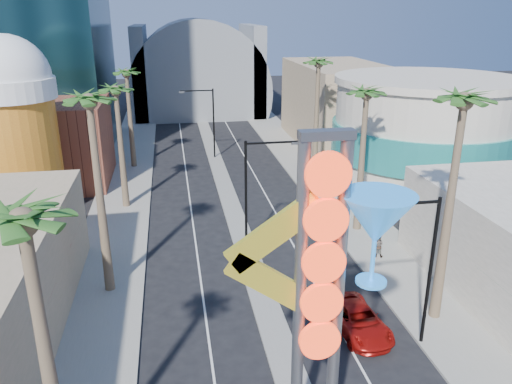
% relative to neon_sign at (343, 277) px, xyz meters
% --- Properties ---
extents(sidewalk_west, '(5.00, 100.00, 0.15)m').
position_rel_neon_sign_xyz_m(sidewalk_west, '(-10.32, 32.04, -7.23)').
color(sidewalk_west, gray).
rests_on(sidewalk_west, ground).
extents(sidewalk_east, '(5.00, 100.00, 0.15)m').
position_rel_neon_sign_xyz_m(sidewalk_east, '(8.68, 32.04, -7.23)').
color(sidewalk_east, gray).
rests_on(sidewalk_east, ground).
extents(median, '(1.60, 84.00, 0.15)m').
position_rel_neon_sign_xyz_m(median, '(-0.82, 35.04, -7.23)').
color(median, gray).
rests_on(median, ground).
extents(brick_filler_west, '(10.00, 10.00, 8.00)m').
position_rel_neon_sign_xyz_m(brick_filler_west, '(-16.82, 35.04, -3.31)').
color(brick_filler_west, brown).
rests_on(brick_filler_west, ground).
extents(filler_east, '(10.00, 20.00, 10.00)m').
position_rel_neon_sign_xyz_m(filler_east, '(15.18, 45.04, -2.31)').
color(filler_east, tan).
rests_on(filler_east, ground).
extents(beer_mug, '(7.00, 7.00, 14.50)m').
position_rel_neon_sign_xyz_m(beer_mug, '(-17.82, 27.04, 0.54)').
color(beer_mug, '#C35B1A').
rests_on(beer_mug, ground).
extents(turquoise_building, '(16.60, 16.60, 10.60)m').
position_rel_neon_sign_xyz_m(turquoise_building, '(17.18, 27.04, -2.06)').
color(turquoise_building, '#B6AE9A').
rests_on(turquoise_building, ground).
extents(canopy, '(22.00, 16.00, 22.00)m').
position_rel_neon_sign_xyz_m(canopy, '(-0.82, 69.04, -3.00)').
color(canopy, slate).
rests_on(canopy, ground).
extents(neon_sign, '(6.53, 2.60, 12.55)m').
position_rel_neon_sign_xyz_m(neon_sign, '(0.00, 0.00, 0.00)').
color(neon_sign, gray).
rests_on(neon_sign, ground).
extents(streetlight_0, '(3.79, 0.25, 8.00)m').
position_rel_neon_sign_xyz_m(streetlight_0, '(-0.27, 17.04, -2.43)').
color(streetlight_0, black).
rests_on(streetlight_0, ground).
extents(streetlight_1, '(3.79, 0.25, 8.00)m').
position_rel_neon_sign_xyz_m(streetlight_1, '(-1.36, 41.04, -2.43)').
color(streetlight_1, black).
rests_on(streetlight_1, ground).
extents(streetlight_2, '(3.45, 0.25, 8.00)m').
position_rel_neon_sign_xyz_m(streetlight_2, '(5.91, 5.04, -2.47)').
color(streetlight_2, black).
rests_on(streetlight_2, ground).
extents(palm_0, '(2.40, 2.40, 11.70)m').
position_rel_neon_sign_xyz_m(palm_0, '(-9.82, -0.96, 2.62)').
color(palm_0, brown).
rests_on(palm_0, ground).
extents(palm_1, '(2.40, 2.40, 12.70)m').
position_rel_neon_sign_xyz_m(palm_1, '(-9.82, 13.04, 3.52)').
color(palm_1, brown).
rests_on(palm_1, ground).
extents(palm_2, '(2.40, 2.40, 11.20)m').
position_rel_neon_sign_xyz_m(palm_2, '(-9.82, 27.04, 2.17)').
color(palm_2, brown).
rests_on(palm_2, ground).
extents(palm_3, '(2.40, 2.40, 11.20)m').
position_rel_neon_sign_xyz_m(palm_3, '(-9.82, 39.04, 2.17)').
color(palm_3, brown).
rests_on(palm_3, ground).
extents(palm_5, '(2.40, 2.40, 13.20)m').
position_rel_neon_sign_xyz_m(palm_5, '(8.18, 7.04, 3.96)').
color(palm_5, brown).
rests_on(palm_5, ground).
extents(palm_6, '(2.40, 2.40, 11.70)m').
position_rel_neon_sign_xyz_m(palm_6, '(8.18, 19.04, 2.62)').
color(palm_6, brown).
rests_on(palm_6, ground).
extents(palm_7, '(2.40, 2.40, 12.70)m').
position_rel_neon_sign_xyz_m(palm_7, '(8.18, 31.04, 3.52)').
color(palm_7, brown).
rests_on(palm_7, ground).
extents(red_pickup, '(2.73, 5.14, 1.38)m').
position_rel_neon_sign_xyz_m(red_pickup, '(3.55, 6.60, -6.62)').
color(red_pickup, '#A3100C').
rests_on(red_pickup, ground).
extents(pedestrian_b, '(0.96, 0.87, 1.62)m').
position_rel_neon_sign_xyz_m(pedestrian_b, '(7.86, 14.28, -6.35)').
color(pedestrian_b, gray).
rests_on(pedestrian_b, sidewalk_east).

